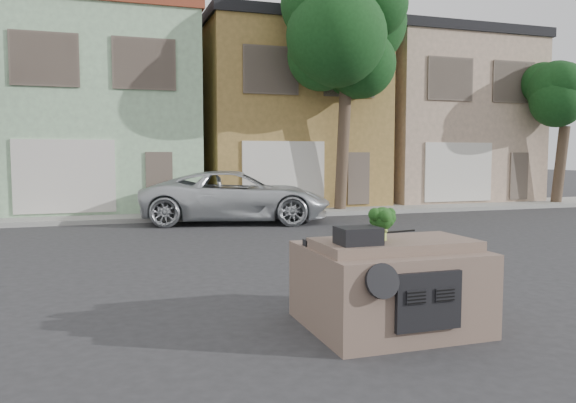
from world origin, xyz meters
TOP-DOWN VIEW (x-y plane):
  - ground_plane at (0.00, 0.00)m, footprint 120.00×120.00m
  - sidewalk at (0.00, 10.50)m, footprint 40.00×3.00m
  - townhouse_mint at (-3.50, 14.50)m, footprint 7.20×8.20m
  - townhouse_tan at (4.00, 14.50)m, footprint 7.20×8.20m
  - townhouse_beige at (11.50, 14.50)m, footprint 7.20×8.20m
  - silver_pickup at (0.66, 8.28)m, footprint 6.42×4.11m
  - tree_near at (5.00, 9.80)m, footprint 4.40×4.00m
  - tree_far at (15.00, 9.80)m, footprint 3.20×3.00m
  - car_dashboard at (0.00, -3.00)m, footprint 2.00×1.80m
  - instrument_hump at (-0.58, -3.35)m, footprint 0.48×0.38m
  - wiper_arm at (0.28, -2.62)m, footprint 0.69×0.15m
  - broccoli at (-0.17, -3.16)m, footprint 0.45×0.45m

SIDE VIEW (x-z plane):
  - ground_plane at x=0.00m, z-range 0.00..0.00m
  - silver_pickup at x=0.66m, z-range -0.82..0.82m
  - sidewalk at x=0.00m, z-range 0.00..0.15m
  - car_dashboard at x=0.00m, z-range 0.00..1.12m
  - wiper_arm at x=0.28m, z-range 1.12..1.14m
  - instrument_hump at x=-0.58m, z-range 1.12..1.32m
  - broccoli at x=-0.17m, z-range 1.12..1.53m
  - tree_far at x=15.00m, z-range 0.00..6.00m
  - townhouse_mint at x=-3.50m, z-range 0.00..7.55m
  - townhouse_tan at x=4.00m, z-range 0.00..7.55m
  - townhouse_beige at x=11.50m, z-range 0.00..7.55m
  - tree_near at x=5.00m, z-range 0.00..8.50m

